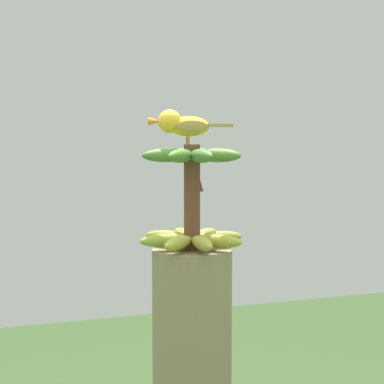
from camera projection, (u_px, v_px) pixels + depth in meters
name	position (u px, v px, depth m)	size (l,w,h in m)	color
banana_bunch	(192.00, 197.00, 1.66)	(0.28, 0.28, 0.27)	brown
perched_bird	(181.00, 124.00, 1.67)	(0.08, 0.21, 0.09)	#C68933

